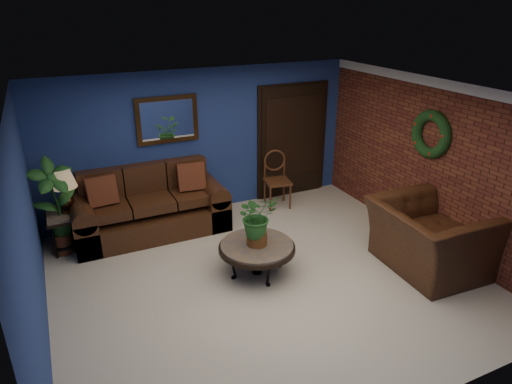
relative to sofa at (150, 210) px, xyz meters
name	(u,v)px	position (x,y,z in m)	size (l,w,h in m)	color
floor	(267,278)	(1.10, -2.09, -0.35)	(5.50, 5.50, 0.00)	beige
wall_back	(203,142)	(1.10, 0.41, 0.90)	(5.50, 0.04, 2.50)	navy
wall_left	(28,239)	(-1.65, -2.09, 0.90)	(0.04, 5.00, 2.50)	navy
wall_right_brick	(432,164)	(3.85, -2.09, 0.90)	(0.04, 5.00, 2.50)	brown
ceiling	(269,95)	(1.10, -2.09, 2.15)	(5.50, 5.00, 0.02)	silver
crown_molding	(443,84)	(3.82, -2.09, 2.08)	(0.03, 5.00, 0.14)	white
wall_mirror	(167,120)	(0.50, 0.37, 1.37)	(1.02, 0.06, 0.77)	#462A11
closet_door	(292,142)	(2.85, 0.38, 0.70)	(1.44, 0.06, 2.18)	black
wreath	(431,134)	(3.79, -2.04, 1.35)	(0.72, 0.72, 0.16)	black
sofa	(150,210)	(0.00, 0.00, 0.00)	(2.41, 1.04, 1.08)	#402412
coffee_table	(257,248)	(1.04, -1.90, 0.04)	(1.05, 1.05, 0.45)	#504B46
end_table	(70,219)	(-1.20, -0.04, 0.11)	(0.66, 0.66, 0.60)	#504B46
table_lamp	(64,186)	(-1.20, -0.04, 0.65)	(0.38, 0.38, 0.63)	#462A11
side_chair	(276,175)	(2.34, 0.03, 0.22)	(0.51, 0.51, 1.02)	#562E18
armchair	(428,238)	(3.25, -2.79, 0.12)	(1.46, 1.28, 0.95)	#402412
coffee_plant	(257,218)	(1.04, -1.90, 0.50)	(0.54, 0.47, 0.73)	brown
floor_plant	(387,211)	(3.45, -1.71, 0.03)	(0.37, 0.31, 0.77)	brown
tall_plant	(56,203)	(-1.35, -0.14, 0.44)	(0.74, 0.60, 1.47)	brown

